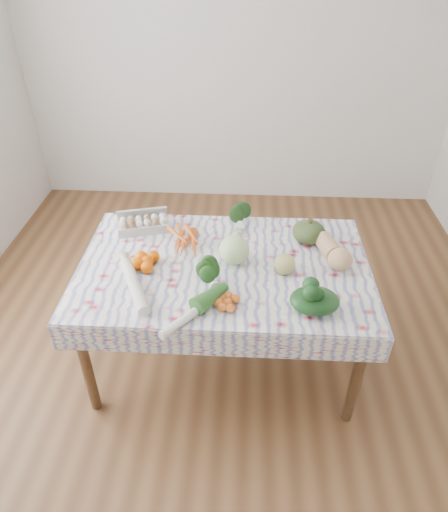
{
  "coord_description": "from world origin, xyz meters",
  "views": [
    {
      "loc": [
        0.11,
        -2.08,
        2.33
      ],
      "look_at": [
        0.0,
        0.0,
        0.82
      ],
      "focal_mm": 32.0,
      "sensor_mm": 36.0,
      "label": 1
    }
  ],
  "objects": [
    {
      "name": "orange_cluster",
      "position": [
        -0.43,
        -0.04,
        0.8
      ],
      "size": [
        0.26,
        0.26,
        0.08
      ],
      "primitive_type": "cube",
      "rotation": [
        0.0,
        0.0,
        -0.15
      ],
      "color": "#F25D00",
      "rests_on": "tablecloth"
    },
    {
      "name": "daikon",
      "position": [
        -0.46,
        -0.25,
        0.79
      ],
      "size": [
        0.25,
        0.44,
        0.07
      ],
      "primitive_type": "cylinder",
      "rotation": [
        1.57,
        0.0,
        0.43
      ],
      "color": "silver",
      "rests_on": "tablecloth"
    },
    {
      "name": "grapefruit",
      "position": [
        0.34,
        -0.06,
        0.82
      ],
      "size": [
        0.16,
        0.16,
        0.12
      ],
      "primitive_type": "sphere",
      "rotation": [
        0.0,
        0.0,
        -0.43
      ],
      "color": "tan",
      "rests_on": "tablecloth"
    },
    {
      "name": "dining_table",
      "position": [
        0.0,
        0.0,
        0.68
      ],
      "size": [
        1.6,
        1.0,
        0.75
      ],
      "color": "brown",
      "rests_on": "ground"
    },
    {
      "name": "wall_back",
      "position": [
        0.0,
        2.25,
        1.4
      ],
      "size": [
        4.0,
        0.04,
        2.8
      ],
      "primitive_type": "cube",
      "color": "silver",
      "rests_on": "ground"
    },
    {
      "name": "kabocha_squash",
      "position": [
        0.5,
        0.27,
        0.83
      ],
      "size": [
        0.25,
        0.25,
        0.13
      ],
      "primitive_type": "ellipsoid",
      "rotation": [
        0.0,
        0.0,
        -0.31
      ],
      "color": "#3F5426",
      "rests_on": "tablecloth"
    },
    {
      "name": "broccoli",
      "position": [
        -0.06,
        -0.2,
        0.81
      ],
      "size": [
        0.19,
        0.19,
        0.1
      ],
      "primitive_type": "ellipsoid",
      "rotation": [
        0.0,
        0.0,
        0.51
      ],
      "color": "#1E4B18",
      "rests_on": "tablecloth"
    },
    {
      "name": "butternut_squash",
      "position": [
        0.62,
        0.07,
        0.83
      ],
      "size": [
        0.22,
        0.32,
        0.14
      ],
      "primitive_type": "ellipsoid",
      "rotation": [
        0.0,
        0.0,
        0.31
      ],
      "color": "tan",
      "rests_on": "tablecloth"
    },
    {
      "name": "cabbage",
      "position": [
        0.06,
        0.02,
        0.85
      ],
      "size": [
        0.22,
        0.22,
        0.17
      ],
      "primitive_type": "sphere",
      "rotation": [
        0.0,
        0.0,
        0.35
      ],
      "color": "#BFE491",
      "rests_on": "tablecloth"
    },
    {
      "name": "spinach_bag",
      "position": [
        0.47,
        -0.35,
        0.82
      ],
      "size": [
        0.27,
        0.22,
        0.11
      ],
      "primitive_type": "ellipsoid",
      "rotation": [
        0.0,
        0.0,
        0.09
      ],
      "color": "black",
      "rests_on": "tablecloth"
    },
    {
      "name": "tablecloth",
      "position": [
        0.0,
        0.0,
        0.76
      ],
      "size": [
        1.66,
        1.06,
        0.01
      ],
      "primitive_type": "cube",
      "color": "white",
      "rests_on": "dining_table"
    },
    {
      "name": "mandarin_cluster",
      "position": [
        0.04,
        -0.34,
        0.79
      ],
      "size": [
        0.2,
        0.2,
        0.05
      ],
      "primitive_type": "cube",
      "rotation": [
        0.0,
        0.0,
        -0.3
      ],
      "color": "orange",
      "rests_on": "tablecloth"
    },
    {
      "name": "kale_bunch",
      "position": [
        0.1,
        0.41,
        0.83
      ],
      "size": [
        0.18,
        0.17,
        0.13
      ],
      "primitive_type": "ellipsoid",
      "rotation": [
        0.0,
        0.0,
        -0.26
      ],
      "color": "#173412",
      "rests_on": "tablecloth"
    },
    {
      "name": "ground",
      "position": [
        0.0,
        0.0,
        0.0
      ],
      "size": [
        4.5,
        4.5,
        0.0
      ],
      "primitive_type": "plane",
      "color": "brown",
      "rests_on": "ground"
    },
    {
      "name": "leek",
      "position": [
        -0.12,
        -0.43,
        0.79
      ],
      "size": [
        0.31,
        0.37,
        0.05
      ],
      "primitive_type": "cylinder",
      "rotation": [
        1.57,
        0.0,
        -0.68
      ],
      "color": "white",
      "rests_on": "tablecloth"
    },
    {
      "name": "carrot_bunch",
      "position": [
        -0.24,
        0.17,
        0.78
      ],
      "size": [
        0.26,
        0.24,
        0.05
      ],
      "primitive_type": "cube",
      "rotation": [
        0.0,
        0.0,
        0.07
      ],
      "color": "orange",
      "rests_on": "tablecloth"
    },
    {
      "name": "egg_carton",
      "position": [
        -0.52,
        0.32,
        0.8
      ],
      "size": [
        0.34,
        0.21,
        0.08
      ],
      "primitive_type": "cube",
      "rotation": [
        0.0,
        0.0,
        0.26
      ],
      "color": "#B8B9B3",
      "rests_on": "tablecloth"
    }
  ]
}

